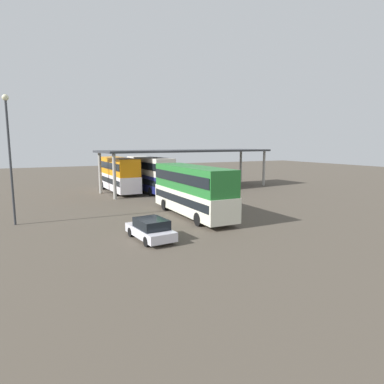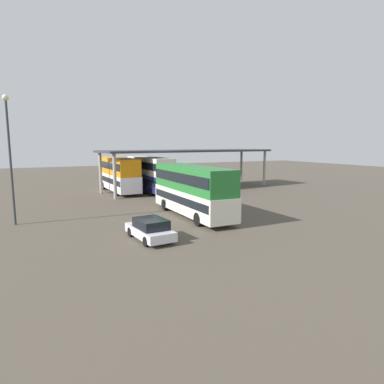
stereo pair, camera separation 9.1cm
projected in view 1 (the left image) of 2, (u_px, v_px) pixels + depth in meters
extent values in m
plane|color=#4E463B|center=(214.00, 220.00, 25.70)|extent=(140.00, 140.00, 0.00)
cube|color=silver|center=(192.00, 201.00, 27.06)|extent=(2.49, 10.48, 1.81)
cube|color=#25752F|center=(192.00, 178.00, 26.79)|extent=(2.42, 10.27, 1.96)
cube|color=black|center=(192.00, 198.00, 27.03)|extent=(2.53, 10.06, 0.62)
cube|color=black|center=(192.00, 177.00, 26.78)|extent=(2.53, 10.06, 0.78)
cube|color=black|center=(168.00, 190.00, 31.61)|extent=(2.11, 0.10, 1.09)
cube|color=orange|center=(168.00, 181.00, 31.48)|extent=(1.74, 0.08, 0.36)
cylinder|color=black|center=(165.00, 205.00, 29.54)|extent=(0.28, 1.00, 1.00)
cylinder|color=black|center=(187.00, 203.00, 30.54)|extent=(0.28, 1.00, 1.00)
cylinder|color=black|center=(198.00, 219.00, 23.80)|extent=(0.28, 1.00, 1.00)
cylinder|color=black|center=(225.00, 216.00, 24.80)|extent=(0.28, 1.00, 1.00)
cube|color=silver|center=(150.00, 232.00, 20.47)|extent=(2.11, 4.14, 0.55)
cube|color=black|center=(151.00, 223.00, 20.22)|extent=(1.80, 2.34, 0.58)
cylinder|color=black|center=(131.00, 232.00, 21.12)|extent=(0.25, 0.62, 0.60)
cylinder|color=black|center=(153.00, 229.00, 21.95)|extent=(0.25, 0.62, 0.60)
cylinder|color=black|center=(147.00, 242.00, 19.04)|extent=(0.25, 0.62, 0.60)
cylinder|color=black|center=(171.00, 238.00, 19.87)|extent=(0.25, 0.62, 0.60)
cube|color=white|center=(118.00, 182.00, 40.73)|extent=(2.79, 10.34, 1.86)
cube|color=orange|center=(118.00, 166.00, 40.45)|extent=(2.71, 10.14, 2.01)
cube|color=black|center=(118.00, 180.00, 40.70)|extent=(2.82, 9.93, 0.63)
cube|color=black|center=(118.00, 165.00, 40.44)|extent=(2.82, 9.93, 0.80)
cube|color=black|center=(108.00, 176.00, 45.11)|extent=(2.11, 0.17, 1.11)
cube|color=orange|center=(108.00, 169.00, 44.98)|extent=(1.74, 0.13, 0.36)
cylinder|color=black|center=(103.00, 186.00, 43.09)|extent=(0.31, 1.01, 1.00)
cylinder|color=black|center=(120.00, 185.00, 44.14)|extent=(0.31, 1.01, 1.00)
cylinder|color=black|center=(117.00, 192.00, 37.55)|extent=(0.31, 1.01, 1.00)
cylinder|color=black|center=(136.00, 190.00, 38.60)|extent=(0.31, 1.01, 1.00)
cube|color=navy|center=(150.00, 181.00, 40.88)|extent=(2.87, 10.43, 1.88)
cube|color=white|center=(149.00, 166.00, 40.59)|extent=(2.79, 10.22, 2.04)
cube|color=black|center=(149.00, 180.00, 40.84)|extent=(2.89, 10.02, 0.64)
cube|color=black|center=(149.00, 165.00, 40.58)|extent=(2.89, 10.02, 0.82)
cube|color=black|center=(136.00, 176.00, 45.27)|extent=(2.09, 0.18, 1.13)
cube|color=orange|center=(136.00, 169.00, 45.14)|extent=(1.72, 0.15, 0.36)
cylinder|color=black|center=(133.00, 185.00, 43.23)|extent=(0.32, 1.01, 1.00)
cylinder|color=black|center=(148.00, 184.00, 44.30)|extent=(0.32, 1.01, 1.00)
cylinder|color=black|center=(151.00, 191.00, 37.68)|extent=(0.32, 1.01, 1.00)
cylinder|color=black|center=(169.00, 190.00, 38.75)|extent=(0.32, 1.01, 1.00)
cube|color=#33353A|center=(189.00, 151.00, 42.74)|extent=(23.78, 8.57, 0.25)
cylinder|color=#9E9B93|center=(241.00, 166.00, 51.09)|extent=(0.36, 0.36, 4.89)
cylinder|color=#9E9B93|center=(264.00, 168.00, 46.91)|extent=(0.36, 0.36, 4.89)
cylinder|color=#9E9B93|center=(100.00, 173.00, 39.32)|extent=(0.36, 0.36, 4.89)
cylinder|color=#9E9B93|center=(114.00, 177.00, 35.14)|extent=(0.36, 0.36, 4.89)
cylinder|color=#33353A|center=(11.00, 164.00, 23.59)|extent=(0.16, 0.16, 8.97)
sphere|color=beige|center=(5.00, 97.00, 22.92)|extent=(0.44, 0.44, 0.44)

